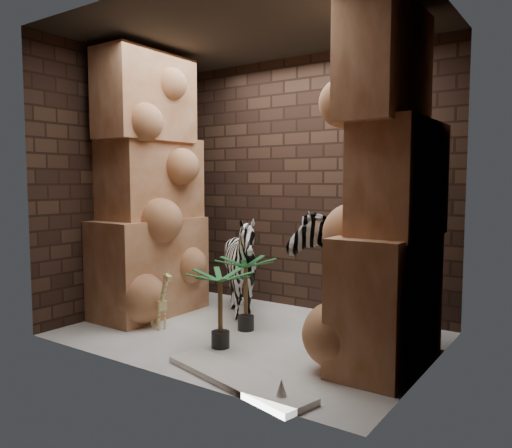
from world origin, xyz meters
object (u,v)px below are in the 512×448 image
Objects in this scene: giraffe_toy at (158,297)px; palm_back at (220,309)px; surfboard at (237,378)px; zebra_right at (338,259)px; zebra_left at (242,271)px; palm_front at (246,294)px.

palm_back is (0.92, -0.11, 0.04)m from giraffe_toy.
palm_back reaches higher than surfboard.
giraffe_toy is (-1.62, -0.90, -0.43)m from zebra_right.
giraffe_toy reaches higher than surfboard.
zebra_right reaches higher than surfboard.
palm_back is at bearing -140.13° from zebra_right.
zebra_right is at bearing 55.40° from palm_back.
palm_back is at bearing -66.24° from zebra_left.
zebra_right is 1.08× the size of surfboard.
palm_front is at bearing -167.13° from zebra_right.
zebra_left is at bearing 130.83° from palm_front.
surfboard is at bearing -109.18° from zebra_right.
surfboard is at bearing -6.58° from giraffe_toy.
zebra_left is at bearing 114.91° from palm_back.
giraffe_toy is 0.46× the size of surfboard.
zebra_right is 1.90m from giraffe_toy.
zebra_right is 1.00m from palm_front.
zebra_left is 1.51× the size of palm_front.
surfboard is (1.03, -1.48, -0.50)m from zebra_left.
palm_front is 1.38m from surfboard.
zebra_right is at bearing 100.52° from surfboard.
zebra_left is 1.04m from palm_back.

